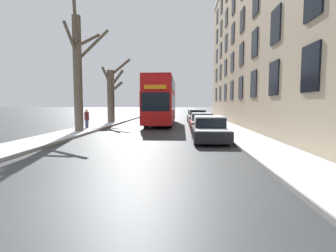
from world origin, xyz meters
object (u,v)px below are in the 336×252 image
object	(u,v)px
double_decker_bus	(161,99)
parked_car_1	(202,123)
bare_tree_left_0	(78,70)
parked_car_2	(197,118)
bare_tree_left_1	(112,94)
parked_car_3	(195,116)
oncoming_van	(162,109)
parked_car_0	(209,130)
pedestrian_left_sidewalk	(87,119)

from	to	relation	value
double_decker_bus	parked_car_1	xyz separation A→B (m)	(3.54, -5.75, -1.88)
bare_tree_left_0	parked_car_2	distance (m)	12.12
parked_car_2	bare_tree_left_1	bearing A→B (deg)	172.92
parked_car_3	oncoming_van	size ratio (longest dim) A/B	0.83
parked_car_1	parked_car_3	xyz separation A→B (m)	(0.00, 11.18, 0.00)
parked_car_2	parked_car_1	bearing A→B (deg)	-90.00
parked_car_0	oncoming_van	size ratio (longest dim) A/B	0.92
bare_tree_left_1	parked_car_3	world-z (taller)	bare_tree_left_1
bare_tree_left_1	oncoming_van	xyz separation A→B (m)	(3.64, 19.25, -1.86)
parked_car_3	oncoming_van	xyz separation A→B (m)	(-5.07, 14.86, 0.58)
parked_car_0	parked_car_3	bearing A→B (deg)	90.00
parked_car_2	bare_tree_left_0	bearing A→B (deg)	-137.78
parked_car_0	parked_car_3	world-z (taller)	parked_car_0
bare_tree_left_1	parked_car_2	size ratio (longest dim) A/B	1.50
parked_car_0	pedestrian_left_sidewalk	distance (m)	10.83
pedestrian_left_sidewalk	parked_car_0	bearing A→B (deg)	-174.75
bare_tree_left_1	pedestrian_left_sidewalk	xyz separation A→B (m)	(-0.32, -6.28, -2.19)
bare_tree_left_0	double_decker_bus	xyz separation A→B (m)	(5.03, 7.81, -1.83)
oncoming_van	double_decker_bus	bearing A→B (deg)	-85.68
parked_car_1	parked_car_2	size ratio (longest dim) A/B	0.95
bare_tree_left_0	oncoming_van	distance (m)	28.49
parked_car_3	bare_tree_left_1	bearing A→B (deg)	-153.20
parked_car_2	pedestrian_left_sidewalk	bearing A→B (deg)	-150.06
parked_car_1	parked_car_2	world-z (taller)	parked_car_2
bare_tree_left_0	parked_car_0	xyz separation A→B (m)	(8.56, -3.40, -3.70)
parked_car_0	parked_car_1	bearing A→B (deg)	90.00
parked_car_2	parked_car_3	world-z (taller)	parked_car_2
double_decker_bus	parked_car_1	bearing A→B (deg)	-58.38
bare_tree_left_0	parked_car_2	bearing A→B (deg)	42.22
bare_tree_left_0	parked_car_2	xyz separation A→B (m)	(8.56, 7.77, -3.64)
parked_car_0	parked_car_3	size ratio (longest dim) A/B	1.11
bare_tree_left_0	pedestrian_left_sidewalk	bearing A→B (deg)	100.23
bare_tree_left_0	parked_car_0	world-z (taller)	bare_tree_left_0
double_decker_bus	oncoming_van	xyz separation A→B (m)	(-1.53, 20.29, -1.30)
bare_tree_left_0	bare_tree_left_1	bearing A→B (deg)	90.92
parked_car_1	double_decker_bus	bearing A→B (deg)	121.62
parked_car_3	pedestrian_left_sidewalk	distance (m)	13.98
parked_car_0	double_decker_bus	bearing A→B (deg)	107.51
bare_tree_left_0	pedestrian_left_sidewalk	size ratio (longest dim) A/B	5.25
oncoming_van	pedestrian_left_sidewalk	size ratio (longest dim) A/B	3.03
oncoming_van	parked_car_3	bearing A→B (deg)	-71.16
bare_tree_left_0	oncoming_van	world-z (taller)	bare_tree_left_0
double_decker_bus	pedestrian_left_sidewalk	size ratio (longest dim) A/B	6.87
bare_tree_left_1	pedestrian_left_sidewalk	world-z (taller)	bare_tree_left_1
parked_car_0	bare_tree_left_0	bearing A→B (deg)	158.33
double_decker_bus	parked_car_2	xyz separation A→B (m)	(3.54, -0.04, -1.82)
bare_tree_left_0	double_decker_bus	bearing A→B (deg)	57.25
parked_car_3	pedestrian_left_sidewalk	bearing A→B (deg)	-130.21
parked_car_1	pedestrian_left_sidewalk	distance (m)	9.04
bare_tree_left_1	oncoming_van	world-z (taller)	bare_tree_left_1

